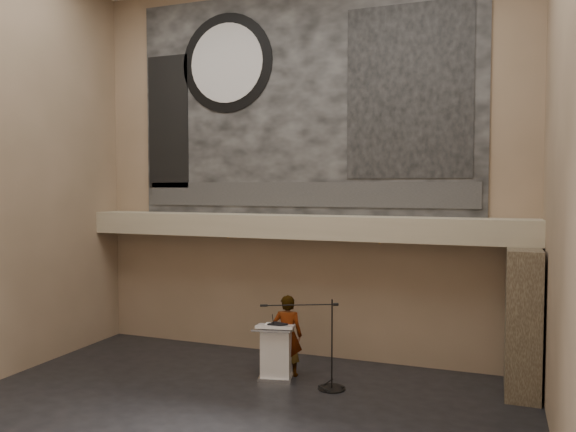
% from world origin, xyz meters
% --- Properties ---
extents(floor, '(10.00, 10.00, 0.00)m').
position_xyz_m(floor, '(0.00, 0.00, 0.00)').
color(floor, black).
rests_on(floor, ground).
extents(wall_back, '(10.00, 0.02, 8.50)m').
position_xyz_m(wall_back, '(0.00, 4.00, 4.25)').
color(wall_back, '#7E6850').
rests_on(wall_back, floor).
extents(wall_front, '(10.00, 0.02, 8.50)m').
position_xyz_m(wall_front, '(0.00, -4.00, 4.25)').
color(wall_front, '#7E6850').
rests_on(wall_front, floor).
extents(wall_right, '(0.02, 8.00, 8.50)m').
position_xyz_m(wall_right, '(5.00, 0.00, 4.25)').
color(wall_right, '#7E6850').
rests_on(wall_right, floor).
extents(soffit, '(10.00, 0.80, 0.50)m').
position_xyz_m(soffit, '(0.00, 3.60, 2.95)').
color(soffit, tan).
rests_on(soffit, wall_back).
extents(sprinkler_left, '(0.04, 0.04, 0.06)m').
position_xyz_m(sprinkler_left, '(-1.60, 3.55, 2.67)').
color(sprinkler_left, '#B2893D').
rests_on(sprinkler_left, soffit).
extents(sprinkler_right, '(0.04, 0.04, 0.06)m').
position_xyz_m(sprinkler_right, '(1.90, 3.55, 2.67)').
color(sprinkler_right, '#B2893D').
rests_on(sprinkler_right, soffit).
extents(banner, '(8.00, 0.05, 5.00)m').
position_xyz_m(banner, '(0.00, 3.97, 5.70)').
color(banner, black).
rests_on(banner, wall_back).
extents(banner_text_strip, '(7.76, 0.02, 0.55)m').
position_xyz_m(banner_text_strip, '(0.00, 3.93, 3.65)').
color(banner_text_strip, '#2D2D2D').
rests_on(banner_text_strip, banner).
extents(banner_clock_rim, '(2.30, 0.02, 2.30)m').
position_xyz_m(banner_clock_rim, '(-1.80, 3.93, 6.70)').
color(banner_clock_rim, black).
rests_on(banner_clock_rim, banner).
extents(banner_clock_face, '(1.84, 0.02, 1.84)m').
position_xyz_m(banner_clock_face, '(-1.80, 3.91, 6.70)').
color(banner_clock_face, silver).
rests_on(banner_clock_face, banner).
extents(banner_building_print, '(2.60, 0.02, 3.60)m').
position_xyz_m(banner_building_print, '(2.40, 3.93, 5.80)').
color(banner_building_print, black).
rests_on(banner_building_print, banner).
extents(banner_brick_print, '(1.10, 0.02, 3.20)m').
position_xyz_m(banner_brick_print, '(-3.40, 3.93, 5.40)').
color(banner_brick_print, black).
rests_on(banner_brick_print, banner).
extents(stone_pier, '(0.60, 1.40, 2.70)m').
position_xyz_m(stone_pier, '(4.65, 3.15, 1.35)').
color(stone_pier, '#44392A').
rests_on(stone_pier, floor).
extents(lectern, '(0.83, 0.66, 1.14)m').
position_xyz_m(lectern, '(0.12, 2.21, 0.55)').
color(lectern, silver).
rests_on(lectern, floor).
extents(binder, '(0.38, 0.34, 0.04)m').
position_xyz_m(binder, '(0.17, 2.17, 1.12)').
color(binder, black).
rests_on(binder, lectern).
extents(papers, '(0.25, 0.31, 0.00)m').
position_xyz_m(papers, '(-0.00, 2.20, 1.10)').
color(papers, white).
rests_on(papers, lectern).
extents(speaker_person, '(0.66, 0.49, 1.64)m').
position_xyz_m(speaker_person, '(0.24, 2.53, 0.82)').
color(speaker_person, white).
rests_on(speaker_person, floor).
extents(mic_stand, '(1.49, 0.84, 1.71)m').
position_xyz_m(mic_stand, '(1.25, 2.07, 0.27)').
color(mic_stand, black).
rests_on(mic_stand, floor).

